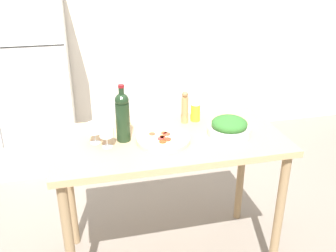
{
  "coord_description": "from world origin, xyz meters",
  "views": [
    {
      "loc": [
        -0.48,
        -1.99,
        1.93
      ],
      "look_at": [
        0.0,
        0.04,
        0.99
      ],
      "focal_mm": 40.0,
      "sensor_mm": 36.0,
      "label": 1
    }
  ],
  "objects_px": {
    "wine_glass_far": "(94,129)",
    "salad_bowl": "(229,127)",
    "salt_canister": "(195,112)",
    "pepper_mill": "(185,108)",
    "wine_bottle": "(123,116)",
    "wine_glass_near": "(106,133)",
    "refrigerator": "(29,80)",
    "homemade_pizza": "(163,139)"
  },
  "relations": [
    {
      "from": "homemade_pizza",
      "to": "wine_bottle",
      "type": "bearing_deg",
      "value": 161.73
    },
    {
      "from": "salad_bowl",
      "to": "salt_canister",
      "type": "height_order",
      "value": "salt_canister"
    },
    {
      "from": "salt_canister",
      "to": "salad_bowl",
      "type": "bearing_deg",
      "value": -61.88
    },
    {
      "from": "salad_bowl",
      "to": "homemade_pizza",
      "type": "xyz_separation_m",
      "value": [
        -0.42,
        -0.0,
        -0.03
      ]
    },
    {
      "from": "wine_glass_far",
      "to": "pepper_mill",
      "type": "height_order",
      "value": "pepper_mill"
    },
    {
      "from": "wine_bottle",
      "to": "wine_glass_near",
      "type": "relative_size",
      "value": 2.72
    },
    {
      "from": "wine_glass_far",
      "to": "salad_bowl",
      "type": "height_order",
      "value": "wine_glass_far"
    },
    {
      "from": "pepper_mill",
      "to": "salt_canister",
      "type": "bearing_deg",
      "value": 9.68
    },
    {
      "from": "wine_bottle",
      "to": "pepper_mill",
      "type": "xyz_separation_m",
      "value": [
        0.43,
        0.17,
        -0.05
      ]
    },
    {
      "from": "wine_glass_near",
      "to": "homemade_pizza",
      "type": "relative_size",
      "value": 0.4
    },
    {
      "from": "wine_bottle",
      "to": "wine_glass_near",
      "type": "xyz_separation_m",
      "value": [
        -0.1,
        -0.07,
        -0.07
      ]
    },
    {
      "from": "wine_bottle",
      "to": "wine_glass_near",
      "type": "bearing_deg",
      "value": -147.59
    },
    {
      "from": "wine_glass_far",
      "to": "salad_bowl",
      "type": "distance_m",
      "value": 0.81
    },
    {
      "from": "homemade_pizza",
      "to": "salad_bowl",
      "type": "bearing_deg",
      "value": 0.09
    },
    {
      "from": "wine_bottle",
      "to": "pepper_mill",
      "type": "relative_size",
      "value": 1.6
    },
    {
      "from": "refrigerator",
      "to": "wine_bottle",
      "type": "height_order",
      "value": "refrigerator"
    },
    {
      "from": "wine_glass_far",
      "to": "homemade_pizza",
      "type": "height_order",
      "value": "wine_glass_far"
    },
    {
      "from": "homemade_pizza",
      "to": "salt_canister",
      "type": "distance_m",
      "value": 0.38
    },
    {
      "from": "wine_glass_far",
      "to": "salt_canister",
      "type": "distance_m",
      "value": 0.7
    },
    {
      "from": "wine_glass_near",
      "to": "salad_bowl",
      "type": "height_order",
      "value": "wine_glass_near"
    },
    {
      "from": "wine_glass_near",
      "to": "salt_canister",
      "type": "distance_m",
      "value": 0.66
    },
    {
      "from": "pepper_mill",
      "to": "salt_canister",
      "type": "relative_size",
      "value": 1.71
    },
    {
      "from": "refrigerator",
      "to": "wine_glass_near",
      "type": "xyz_separation_m",
      "value": [
        0.6,
        -1.67,
        0.15
      ]
    },
    {
      "from": "wine_bottle",
      "to": "homemade_pizza",
      "type": "height_order",
      "value": "wine_bottle"
    },
    {
      "from": "pepper_mill",
      "to": "wine_bottle",
      "type": "bearing_deg",
      "value": -158.32
    },
    {
      "from": "wine_bottle",
      "to": "wine_glass_far",
      "type": "xyz_separation_m",
      "value": [
        -0.17,
        0.0,
        -0.07
      ]
    },
    {
      "from": "wine_glass_far",
      "to": "homemade_pizza",
      "type": "relative_size",
      "value": 0.4
    },
    {
      "from": "wine_glass_near",
      "to": "pepper_mill",
      "type": "height_order",
      "value": "pepper_mill"
    },
    {
      "from": "homemade_pizza",
      "to": "refrigerator",
      "type": "bearing_deg",
      "value": 118.85
    },
    {
      "from": "wine_bottle",
      "to": "salt_canister",
      "type": "height_order",
      "value": "wine_bottle"
    },
    {
      "from": "wine_glass_far",
      "to": "salad_bowl",
      "type": "bearing_deg",
      "value": -5.3
    },
    {
      "from": "pepper_mill",
      "to": "homemade_pizza",
      "type": "xyz_separation_m",
      "value": [
        -0.2,
        -0.24,
        -0.09
      ]
    },
    {
      "from": "refrigerator",
      "to": "wine_bottle",
      "type": "xyz_separation_m",
      "value": [
        0.7,
        -1.61,
        0.21
      ]
    },
    {
      "from": "wine_glass_near",
      "to": "wine_glass_far",
      "type": "xyz_separation_m",
      "value": [
        -0.06,
        0.07,
        -0.0
      ]
    },
    {
      "from": "wine_bottle",
      "to": "wine_glass_far",
      "type": "bearing_deg",
      "value": 179.59
    },
    {
      "from": "wine_glass_near",
      "to": "salt_canister",
      "type": "bearing_deg",
      "value": 22.24
    },
    {
      "from": "wine_glass_far",
      "to": "salad_bowl",
      "type": "xyz_separation_m",
      "value": [
        0.81,
        -0.08,
        -0.04
      ]
    },
    {
      "from": "wine_glass_far",
      "to": "pepper_mill",
      "type": "relative_size",
      "value": 0.59
    },
    {
      "from": "wine_bottle",
      "to": "salad_bowl",
      "type": "xyz_separation_m",
      "value": [
        0.64,
        -0.07,
        -0.11
      ]
    },
    {
      "from": "wine_bottle",
      "to": "homemade_pizza",
      "type": "xyz_separation_m",
      "value": [
        0.23,
        -0.07,
        -0.14
      ]
    },
    {
      "from": "refrigerator",
      "to": "homemade_pizza",
      "type": "distance_m",
      "value": 1.92
    },
    {
      "from": "wine_glass_near",
      "to": "pepper_mill",
      "type": "relative_size",
      "value": 0.59
    }
  ]
}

